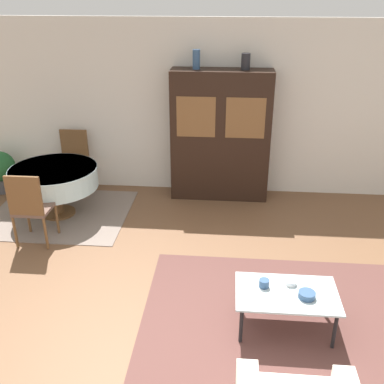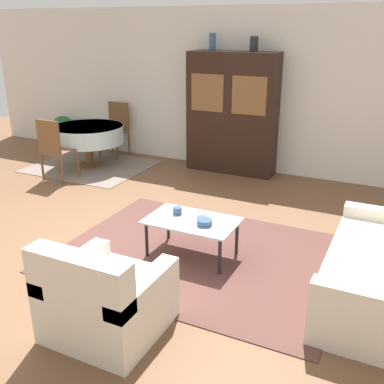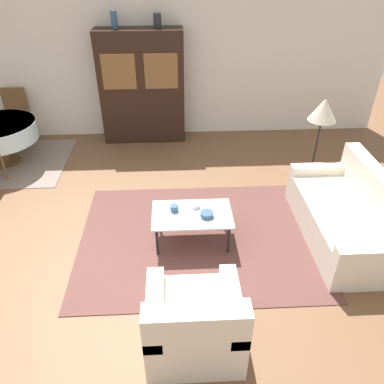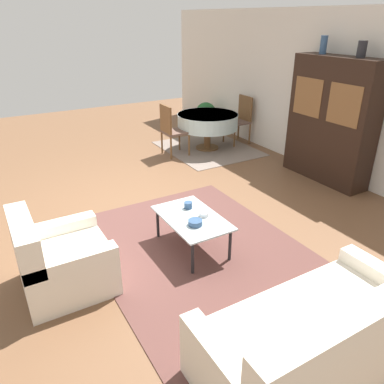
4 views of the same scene
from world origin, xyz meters
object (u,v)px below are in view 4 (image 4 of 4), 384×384
(dining_table, at_px, (208,121))
(couch, at_px, (321,340))
(dining_chair_far, at_px, (241,117))
(vase_short, at_px, (362,49))
(cup, at_px, (188,205))
(armchair, at_px, (60,261))
(bowl, at_px, (195,223))
(display_cabinet, at_px, (331,121))
(coffee_table, at_px, (192,220))
(bowl_small, at_px, (204,214))
(potted_plant, at_px, (206,114))
(dining_chair_near, at_px, (171,128))
(vase_tall, at_px, (324,45))

(dining_table, bearing_deg, couch, -23.38)
(dining_chair_far, height_order, vase_short, vase_short)
(cup, bearing_deg, armchair, -84.22)
(armchair, distance_m, bowl, 1.47)
(display_cabinet, distance_m, dining_chair_far, 2.40)
(armchair, distance_m, coffee_table, 1.51)
(armchair, bearing_deg, bowl_small, 86.29)
(display_cabinet, relative_size, dining_table, 1.61)
(bowl, bearing_deg, potted_plant, 146.62)
(vase_short, bearing_deg, armchair, -85.53)
(couch, height_order, potted_plant, couch)
(potted_plant, bearing_deg, dining_chair_near, -52.49)
(bowl, xyz_separation_m, vase_tall, (-1.30, 3.12, 1.68))
(coffee_table, bearing_deg, cup, 161.36)
(dining_chair_far, distance_m, potted_plant, 1.22)
(coffee_table, xyz_separation_m, potted_plant, (-4.30, 2.89, 0.01))
(cup, height_order, potted_plant, potted_plant)
(dining_chair_far, bearing_deg, couch, 149.05)
(bowl_small, bearing_deg, couch, -4.50)
(coffee_table, distance_m, display_cabinet, 3.20)
(dining_chair_near, xyz_separation_m, cup, (2.88, -1.26, -0.10))
(armchair, distance_m, potted_plant, 6.10)
(couch, relative_size, dining_chair_far, 1.86)
(dining_chair_far, bearing_deg, coffee_table, 135.69)
(dining_chair_far, relative_size, potted_plant, 1.46)
(dining_chair_far, xyz_separation_m, potted_plant, (-1.20, -0.14, -0.17))
(couch, height_order, vase_short, vase_short)
(dining_chair_far, distance_m, vase_short, 3.10)
(dining_table, bearing_deg, cup, -36.12)
(coffee_table, xyz_separation_m, display_cabinet, (-0.74, 3.05, 0.62))
(display_cabinet, bearing_deg, couch, -48.46)
(vase_short, height_order, potted_plant, vase_short)
(bowl_small, bearing_deg, vase_short, 99.00)
(armchair, xyz_separation_m, potted_plant, (-4.24, 4.39, 0.09))
(potted_plant, bearing_deg, armchair, -45.99)
(couch, bearing_deg, cup, 87.62)
(display_cabinet, height_order, dining_table, display_cabinet)
(coffee_table, height_order, bowl, bowl)
(armchair, relative_size, dining_chair_near, 0.86)
(coffee_table, distance_m, cup, 0.24)
(armchair, distance_m, dining_table, 4.78)
(couch, relative_size, dining_chair_near, 1.86)
(armchair, relative_size, dining_table, 0.70)
(bowl_small, relative_size, vase_tall, 0.41)
(cup, relative_size, bowl_small, 0.88)
(dining_table, bearing_deg, display_cabinet, 20.41)
(vase_short, bearing_deg, vase_tall, -180.00)
(couch, xyz_separation_m, dining_chair_far, (-5.08, 3.04, 0.26))
(potted_plant, bearing_deg, bowl, -33.38)
(bowl_small, bearing_deg, potted_plant, 147.64)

